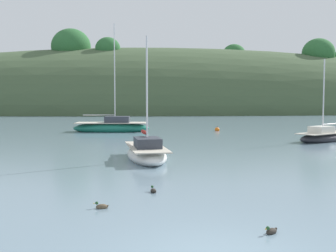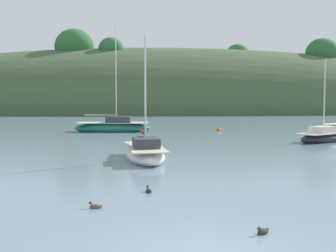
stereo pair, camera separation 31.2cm
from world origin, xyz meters
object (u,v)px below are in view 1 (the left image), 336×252
at_px(mooring_buoy_channel, 217,130).
at_px(duck_lone_left, 102,207).
at_px(sailboat_blue_center, 112,127).
at_px(sailboat_teal_outer, 146,153).
at_px(duck_lead, 153,191).
at_px(sailboat_navy_dinghy, 324,137).
at_px(duck_lone_right, 271,231).

xyz_separation_m(mooring_buoy_channel, duck_lone_left, (-7.68, -26.70, -0.07)).
bearing_deg(sailboat_blue_center, duck_lone_left, -85.88).
distance_m(sailboat_teal_outer, duck_lead, 7.32).
bearing_deg(sailboat_teal_outer, duck_lead, -88.10).
height_order(sailboat_teal_outer, duck_lead, sailboat_teal_outer).
bearing_deg(duck_lone_left, sailboat_navy_dinghy, 51.68).
xyz_separation_m(mooring_buoy_channel, duck_lead, (-6.19, -24.73, -0.07)).
relative_size(sailboat_blue_center, duck_lone_right, 26.09).
height_order(sailboat_navy_dinghy, duck_lone_left, sailboat_navy_dinghy).
relative_size(sailboat_blue_center, mooring_buoy_channel, 18.27).
bearing_deg(mooring_buoy_channel, duck_lone_left, -106.05).
bearing_deg(duck_lone_left, duck_lone_right, -30.18).
xyz_separation_m(sailboat_blue_center, sailboat_navy_dinghy, (15.70, -9.03, -0.09)).
bearing_deg(sailboat_blue_center, sailboat_teal_outer, -79.62).
xyz_separation_m(sailboat_teal_outer, duck_lead, (0.24, -7.31, -0.29)).
relative_size(sailboat_navy_dinghy, duck_lead, 14.05).
distance_m(sailboat_blue_center, duck_lead, 24.74).
bearing_deg(mooring_buoy_channel, duck_lead, -104.06).
bearing_deg(duck_lone_right, mooring_buoy_channel, 83.09).
bearing_deg(duck_lead, sailboat_teal_outer, 91.90).
xyz_separation_m(sailboat_navy_dinghy, duck_lone_left, (-13.79, -17.45, -0.27)).
bearing_deg(sailboat_navy_dinghy, mooring_buoy_channel, 123.42).
relative_size(sailboat_teal_outer, sailboat_navy_dinghy, 1.06).
distance_m(sailboat_teal_outer, sailboat_blue_center, 17.49).
xyz_separation_m(mooring_buoy_channel, duck_lone_right, (-3.53, -29.12, -0.07)).
height_order(sailboat_navy_dinghy, duck_lone_right, sailboat_navy_dinghy).
bearing_deg(sailboat_navy_dinghy, duck_lone_right, -115.89).
xyz_separation_m(duck_lone_right, duck_lone_left, (-4.15, 2.42, 0.00)).
bearing_deg(sailboat_blue_center, duck_lead, -82.12).
distance_m(duck_lone_right, duck_lone_left, 4.80).
relative_size(mooring_buoy_channel, duck_lone_left, 1.27).
bearing_deg(sailboat_navy_dinghy, sailboat_teal_outer, -146.92).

